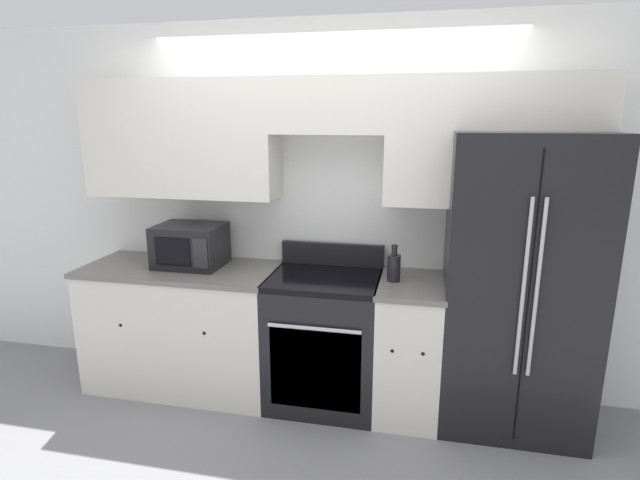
{
  "coord_description": "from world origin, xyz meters",
  "views": [
    {
      "loc": [
        0.66,
        -2.81,
        1.96
      ],
      "look_at": [
        -0.0,
        0.31,
        1.17
      ],
      "focal_mm": 28.0,
      "sensor_mm": 36.0,
      "label": 1
    }
  ],
  "objects_px": {
    "bottle": "(394,267)",
    "microwave": "(190,245)",
    "refrigerator": "(517,284)",
    "oven_range": "(324,339)"
  },
  "relations": [
    {
      "from": "bottle",
      "to": "oven_range",
      "type": "bearing_deg",
      "value": -179.34
    },
    {
      "from": "refrigerator",
      "to": "microwave",
      "type": "distance_m",
      "value": 2.21
    },
    {
      "from": "microwave",
      "to": "bottle",
      "type": "height_order",
      "value": "microwave"
    },
    {
      "from": "refrigerator",
      "to": "microwave",
      "type": "bearing_deg",
      "value": 179.77
    },
    {
      "from": "refrigerator",
      "to": "microwave",
      "type": "relative_size",
      "value": 4.04
    },
    {
      "from": "microwave",
      "to": "bottle",
      "type": "relative_size",
      "value": 1.93
    },
    {
      "from": "oven_range",
      "to": "refrigerator",
      "type": "distance_m",
      "value": 1.31
    },
    {
      "from": "oven_range",
      "to": "microwave",
      "type": "xyz_separation_m",
      "value": [
        -0.99,
        0.05,
        0.6
      ]
    },
    {
      "from": "bottle",
      "to": "microwave",
      "type": "bearing_deg",
      "value": 178.29
    },
    {
      "from": "oven_range",
      "to": "microwave",
      "type": "height_order",
      "value": "microwave"
    }
  ]
}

